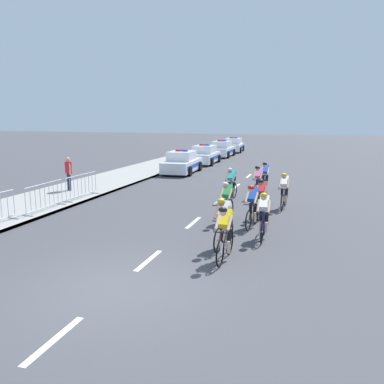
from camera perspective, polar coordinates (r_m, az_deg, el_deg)
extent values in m
plane|color=#424247|center=(9.22, -10.98, -13.47)|extent=(160.00, 160.00, 0.00)
cube|color=gray|center=(24.58, -10.87, 1.94)|extent=(3.74, 60.00, 0.12)
cube|color=#9E9E99|center=(23.78, -7.06, 1.78)|extent=(0.16, 60.00, 0.13)
cube|color=white|center=(7.60, -19.25, -19.46)|extent=(0.14, 1.60, 0.01)
cube|color=white|center=(10.73, -6.28, -9.76)|extent=(0.14, 1.60, 0.01)
cube|color=white|center=(14.30, 0.19, -4.43)|extent=(0.14, 1.60, 0.01)
cube|color=white|center=(18.06, 3.98, -1.24)|extent=(0.14, 1.60, 0.01)
cube|color=white|center=(21.90, 6.45, 0.85)|extent=(0.14, 1.60, 0.01)
cube|color=white|center=(25.78, 8.17, 2.31)|extent=(0.14, 1.60, 0.01)
cube|color=white|center=(29.70, 9.45, 3.38)|extent=(0.14, 1.60, 0.01)
torus|color=black|center=(10.14, 4.06, -8.81)|extent=(0.07, 0.73, 0.72)
cylinder|color=#99999E|center=(10.14, 4.06, -8.81)|extent=(0.06, 0.06, 0.06)
torus|color=black|center=(11.06, 5.44, -7.15)|extent=(0.07, 0.73, 0.72)
cylinder|color=#99999E|center=(11.06, 5.44, -7.15)|extent=(0.06, 0.06, 0.06)
cylinder|color=silver|center=(10.39, 4.76, -5.22)|extent=(0.05, 0.55, 0.04)
cylinder|color=silver|center=(10.32, 4.48, -7.20)|extent=(0.06, 0.48, 0.63)
cylinder|color=silver|center=(10.66, 5.01, -6.50)|extent=(0.04, 0.04, 0.65)
cylinder|color=black|center=(10.07, 4.25, -5.85)|extent=(0.42, 0.04, 0.03)
cube|color=black|center=(10.57, 5.04, -4.72)|extent=(0.11, 0.22, 0.05)
cube|color=yellow|center=(10.40, 4.88, -3.84)|extent=(0.30, 0.55, 0.47)
cube|color=black|center=(10.55, 5.03, -4.53)|extent=(0.29, 0.21, 0.18)
cylinder|color=black|center=(10.57, 5.40, -6.43)|extent=(0.12, 0.23, 0.40)
cylinder|color=beige|center=(10.58, 5.27, -7.92)|extent=(0.09, 0.16, 0.36)
cylinder|color=black|center=(10.62, 4.46, -6.35)|extent=(0.12, 0.17, 0.40)
cylinder|color=beige|center=(10.62, 4.32, -7.83)|extent=(0.09, 0.13, 0.36)
cylinder|color=beige|center=(10.17, 5.45, -4.47)|extent=(0.09, 0.40, 0.35)
cylinder|color=beige|center=(10.25, 3.71, -4.32)|extent=(0.09, 0.40, 0.35)
sphere|color=beige|center=(10.06, 4.48, -2.92)|extent=(0.19, 0.19, 0.19)
ellipsoid|color=black|center=(10.03, 4.47, -2.57)|extent=(0.24, 0.32, 0.24)
torus|color=black|center=(11.14, 3.78, -6.98)|extent=(0.12, 0.72, 0.72)
cylinder|color=#99999E|center=(11.14, 3.78, -6.98)|extent=(0.07, 0.07, 0.06)
torus|color=black|center=(12.05, 5.38, -5.63)|extent=(0.12, 0.72, 0.72)
cylinder|color=#99999E|center=(12.05, 5.38, -5.63)|extent=(0.07, 0.07, 0.06)
cylinder|color=#B21919|center=(11.40, 4.57, -3.76)|extent=(0.09, 0.55, 0.04)
cylinder|color=#B21919|center=(11.33, 4.26, -5.55)|extent=(0.09, 0.48, 0.63)
cylinder|color=#B21919|center=(11.67, 4.87, -4.97)|extent=(0.04, 0.04, 0.65)
cylinder|color=black|center=(11.09, 3.99, -4.28)|extent=(0.42, 0.07, 0.03)
cube|color=black|center=(11.58, 4.89, -3.34)|extent=(0.12, 0.23, 0.05)
cube|color=white|center=(11.42, 4.71, -2.50)|extent=(0.33, 0.56, 0.47)
cube|color=black|center=(11.56, 4.88, -3.16)|extent=(0.30, 0.23, 0.18)
cylinder|color=black|center=(11.57, 5.20, -4.90)|extent=(0.13, 0.23, 0.40)
cylinder|color=#9E7051|center=(11.58, 5.05, -6.26)|extent=(0.10, 0.16, 0.36)
cylinder|color=black|center=(11.63, 4.35, -4.82)|extent=(0.13, 0.18, 0.40)
cylinder|color=#9E7051|center=(11.63, 4.21, -6.17)|extent=(0.10, 0.13, 0.36)
cylinder|color=#9E7051|center=(11.18, 5.13, -3.06)|extent=(0.12, 0.41, 0.35)
cylinder|color=#9E7051|center=(11.28, 3.59, -2.91)|extent=(0.12, 0.41, 0.35)
sphere|color=#9E7051|center=(11.09, 4.24, -1.63)|extent=(0.19, 0.19, 0.19)
ellipsoid|color=yellow|center=(11.06, 4.22, -1.31)|extent=(0.26, 0.34, 0.24)
torus|color=black|center=(12.09, 10.04, -5.69)|extent=(0.08, 0.73, 0.72)
cylinder|color=#99999E|center=(12.09, 10.04, -5.69)|extent=(0.06, 0.06, 0.06)
torus|color=black|center=(13.05, 10.42, -4.47)|extent=(0.08, 0.73, 0.72)
cylinder|color=#99999E|center=(13.05, 10.42, -4.47)|extent=(0.06, 0.06, 0.06)
cylinder|color=#1E1E99|center=(12.39, 10.30, -2.73)|extent=(0.06, 0.55, 0.04)
cylinder|color=#1E1E99|center=(12.30, 10.18, -4.38)|extent=(0.06, 0.48, 0.63)
cylinder|color=#1E1E99|center=(12.66, 10.33, -3.86)|extent=(0.04, 0.04, 0.65)
cylinder|color=black|center=(12.05, 10.16, -3.20)|extent=(0.42, 0.05, 0.03)
cube|color=black|center=(12.57, 10.38, -2.34)|extent=(0.11, 0.22, 0.05)
cube|color=white|center=(12.41, 10.37, -1.57)|extent=(0.31, 0.57, 0.44)
cube|color=black|center=(12.56, 10.38, -2.17)|extent=(0.29, 0.21, 0.18)
cylinder|color=black|center=(12.58, 10.72, -3.77)|extent=(0.12, 0.23, 0.40)
cylinder|color=beige|center=(12.57, 10.65, -5.02)|extent=(0.10, 0.16, 0.36)
cylinder|color=black|center=(12.59, 9.90, -3.73)|extent=(0.12, 0.17, 0.40)
cylinder|color=beige|center=(12.59, 9.83, -4.98)|extent=(0.10, 0.13, 0.36)
cylinder|color=beige|center=(12.20, 11.03, -2.05)|extent=(0.10, 0.40, 0.35)
cylinder|color=beige|center=(12.22, 9.53, -1.97)|extent=(0.10, 0.40, 0.35)
sphere|color=beige|center=(12.07, 10.29, -0.75)|extent=(0.19, 0.19, 0.19)
ellipsoid|color=yellow|center=(12.04, 10.30, -0.46)|extent=(0.24, 0.33, 0.24)
torus|color=black|center=(13.31, 8.14, -4.11)|extent=(0.11, 0.72, 0.72)
cylinder|color=#99999E|center=(13.31, 8.14, -4.11)|extent=(0.07, 0.07, 0.06)
torus|color=black|center=(14.25, 9.19, -3.14)|extent=(0.11, 0.72, 0.72)
cylinder|color=#99999E|center=(14.25, 9.19, -3.14)|extent=(0.07, 0.07, 0.06)
cylinder|color=black|center=(13.61, 8.70, -1.46)|extent=(0.09, 0.55, 0.04)
cylinder|color=black|center=(13.51, 8.47, -2.95)|extent=(0.09, 0.48, 0.63)
cylinder|color=black|center=(13.86, 8.87, -2.53)|extent=(0.04, 0.04, 0.65)
cylinder|color=black|center=(13.28, 8.31, -1.84)|extent=(0.42, 0.07, 0.03)
cube|color=black|center=(13.79, 8.91, -1.14)|extent=(0.12, 0.23, 0.05)
cube|color=blue|center=(13.63, 8.80, -0.41)|extent=(0.33, 0.57, 0.46)
cube|color=black|center=(13.77, 8.90, -0.98)|extent=(0.30, 0.23, 0.18)
cylinder|color=black|center=(13.77, 9.17, -2.45)|extent=(0.13, 0.23, 0.40)
cylinder|color=beige|center=(13.76, 9.06, -3.59)|extent=(0.10, 0.16, 0.36)
cylinder|color=black|center=(13.82, 8.45, -2.39)|extent=(0.13, 0.18, 0.40)
cylinder|color=beige|center=(13.80, 8.33, -3.53)|extent=(0.10, 0.13, 0.36)
cylinder|color=beige|center=(13.40, 9.23, -0.84)|extent=(0.11, 0.41, 0.35)
cylinder|color=beige|center=(13.47, 7.91, -0.73)|extent=(0.11, 0.41, 0.35)
sphere|color=beige|center=(13.30, 8.51, 0.37)|extent=(0.19, 0.19, 0.19)
ellipsoid|color=red|center=(13.28, 8.51, 0.64)|extent=(0.26, 0.34, 0.24)
torus|color=black|center=(13.86, 4.51, -3.43)|extent=(0.08, 0.73, 0.72)
cylinder|color=#99999E|center=(13.86, 4.51, -3.43)|extent=(0.06, 0.06, 0.06)
torus|color=black|center=(14.80, 5.58, -2.53)|extent=(0.08, 0.73, 0.72)
cylinder|color=#99999E|center=(14.80, 5.58, -2.53)|extent=(0.06, 0.06, 0.06)
cylinder|color=silver|center=(14.16, 5.05, -0.89)|extent=(0.06, 0.55, 0.04)
cylinder|color=silver|center=(14.07, 4.83, -2.32)|extent=(0.06, 0.48, 0.63)
cylinder|color=silver|center=(14.42, 5.24, -1.92)|extent=(0.04, 0.04, 0.65)
cylinder|color=black|center=(13.84, 4.66, -1.25)|extent=(0.42, 0.05, 0.03)
cube|color=black|center=(14.35, 5.26, -0.58)|extent=(0.11, 0.22, 0.05)
cube|color=green|center=(14.19, 5.14, 0.11)|extent=(0.31, 0.57, 0.44)
cube|color=black|center=(14.33, 5.25, -0.44)|extent=(0.29, 0.21, 0.18)
cylinder|color=black|center=(14.33, 5.53, -1.85)|extent=(0.12, 0.23, 0.40)
cylinder|color=tan|center=(14.31, 5.42, -2.94)|extent=(0.10, 0.16, 0.36)
cylinder|color=black|center=(14.37, 4.83, -1.79)|extent=(0.12, 0.17, 0.40)
cylinder|color=tan|center=(14.36, 4.73, -2.89)|extent=(0.10, 0.13, 0.36)
cylinder|color=tan|center=(13.95, 5.54, -0.28)|extent=(0.10, 0.40, 0.35)
cylinder|color=tan|center=(14.04, 4.28, -0.20)|extent=(0.10, 0.40, 0.35)
sphere|color=tan|center=(13.86, 4.83, 0.87)|extent=(0.19, 0.19, 0.19)
ellipsoid|color=white|center=(13.84, 4.82, 1.13)|extent=(0.25, 0.33, 0.24)
torus|color=black|center=(14.65, 9.60, -2.77)|extent=(0.07, 0.72, 0.72)
cylinder|color=#99999E|center=(14.65, 9.60, -2.77)|extent=(0.06, 0.06, 0.06)
torus|color=black|center=(15.61, 10.23, -1.95)|extent=(0.07, 0.72, 0.72)
cylinder|color=#99999E|center=(15.61, 10.23, -1.95)|extent=(0.06, 0.06, 0.06)
cylinder|color=white|center=(14.97, 9.96, -0.38)|extent=(0.05, 0.55, 0.04)
cylinder|color=white|center=(14.86, 9.81, -1.73)|extent=(0.05, 0.48, 0.63)
cylinder|color=white|center=(15.22, 10.05, -1.37)|extent=(0.04, 0.04, 0.65)
cylinder|color=black|center=(14.63, 9.73, -0.71)|extent=(0.42, 0.04, 0.03)
cube|color=black|center=(15.15, 10.09, -0.10)|extent=(0.11, 0.22, 0.05)
cube|color=red|center=(15.00, 10.04, 0.57)|extent=(0.30, 0.56, 0.45)
cube|color=black|center=(15.14, 10.09, 0.05)|extent=(0.29, 0.21, 0.18)
cylinder|color=black|center=(15.14, 10.35, -1.29)|extent=(0.12, 0.23, 0.40)
cylinder|color=#9E7051|center=(15.12, 10.27, -2.32)|extent=(0.09, 0.16, 0.36)
cylinder|color=black|center=(15.17, 9.68, -1.24)|extent=(0.11, 0.17, 0.40)
cylinder|color=#9E7051|center=(15.15, 9.60, -2.28)|extent=(0.09, 0.13, 0.36)
cylinder|color=#9E7051|center=(14.77, 10.51, 0.20)|extent=(0.09, 0.40, 0.35)
cylinder|color=#9E7051|center=(14.82, 9.29, 0.28)|extent=(0.09, 0.40, 0.35)
sphere|color=#9E7051|center=(14.66, 9.88, 1.30)|extent=(0.19, 0.19, 0.19)
ellipsoid|color=black|center=(14.64, 9.88, 1.54)|extent=(0.24, 0.32, 0.24)
torus|color=black|center=(17.67, 5.21, -0.34)|extent=(0.11, 0.73, 0.72)
cylinder|color=#99999E|center=(17.67, 5.21, -0.34)|extent=(0.06, 0.06, 0.06)
torus|color=black|center=(18.61, 6.13, 0.21)|extent=(0.11, 0.73, 0.72)
cylinder|color=#99999E|center=(18.61, 6.13, 0.21)|extent=(0.06, 0.06, 0.06)
cylinder|color=silver|center=(18.00, 5.67, 1.60)|extent=(0.08, 0.55, 0.04)
cylinder|color=silver|center=(17.89, 5.49, 0.49)|extent=(0.08, 0.48, 0.63)
cylinder|color=silver|center=(18.24, 5.84, 0.75)|extent=(0.04, 0.04, 0.65)
cylinder|color=black|center=(17.67, 5.34, 1.37)|extent=(0.42, 0.06, 0.03)
cube|color=black|center=(18.18, 5.86, 1.82)|extent=(0.12, 0.23, 0.05)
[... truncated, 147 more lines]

